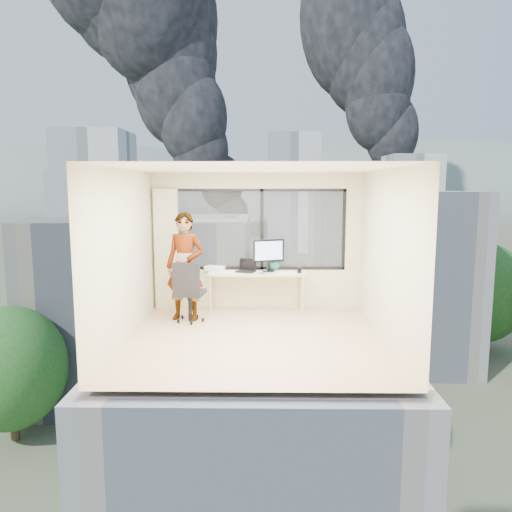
{
  "coord_description": "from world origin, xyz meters",
  "views": [
    {
      "loc": [
        0.11,
        -7.23,
        2.32
      ],
      "look_at": [
        0.0,
        1.0,
        1.15
      ],
      "focal_mm": 33.79,
      "sensor_mm": 36.0,
      "label": 1
    }
  ],
  "objects_px": {
    "chair": "(190,291)",
    "game_console": "(215,268)",
    "person": "(185,267)",
    "monitor": "(268,255)",
    "handbag": "(273,265)",
    "laptop": "(245,266)",
    "desk": "(256,292)"
  },
  "relations": [
    {
      "from": "person",
      "to": "monitor",
      "type": "distance_m",
      "value": 1.63
    },
    {
      "from": "person",
      "to": "handbag",
      "type": "distance_m",
      "value": 1.75
    },
    {
      "from": "game_console",
      "to": "handbag",
      "type": "bearing_deg",
      "value": 16.87
    },
    {
      "from": "laptop",
      "to": "person",
      "type": "bearing_deg",
      "value": -129.76
    },
    {
      "from": "person",
      "to": "game_console",
      "type": "bearing_deg",
      "value": 75.21
    },
    {
      "from": "monitor",
      "to": "handbag",
      "type": "xyz_separation_m",
      "value": [
        0.09,
        0.12,
        -0.21
      ]
    },
    {
      "from": "chair",
      "to": "game_console",
      "type": "height_order",
      "value": "chair"
    },
    {
      "from": "monitor",
      "to": "handbag",
      "type": "bearing_deg",
      "value": 32.33
    },
    {
      "from": "game_console",
      "to": "desk",
      "type": "bearing_deg",
      "value": 1.47
    },
    {
      "from": "person",
      "to": "game_console",
      "type": "height_order",
      "value": "person"
    },
    {
      "from": "handbag",
      "to": "monitor",
      "type": "bearing_deg",
      "value": -134.9
    },
    {
      "from": "chair",
      "to": "person",
      "type": "xyz_separation_m",
      "value": [
        -0.1,
        0.14,
        0.4
      ]
    },
    {
      "from": "chair",
      "to": "laptop",
      "type": "height_order",
      "value": "chair"
    },
    {
      "from": "desk",
      "to": "game_console",
      "type": "xyz_separation_m",
      "value": [
        -0.8,
        0.23,
        0.42
      ]
    },
    {
      "from": "desk",
      "to": "chair",
      "type": "bearing_deg",
      "value": -147.73
    },
    {
      "from": "chair",
      "to": "game_console",
      "type": "xyz_separation_m",
      "value": [
        0.35,
        0.95,
        0.24
      ]
    },
    {
      "from": "monitor",
      "to": "laptop",
      "type": "xyz_separation_m",
      "value": [
        -0.43,
        -0.08,
        -0.2
      ]
    },
    {
      "from": "monitor",
      "to": "desk",
      "type": "bearing_deg",
      "value": -176.66
    },
    {
      "from": "game_console",
      "to": "handbag",
      "type": "relative_size",
      "value": 1.27
    },
    {
      "from": "monitor",
      "to": "laptop",
      "type": "height_order",
      "value": "monitor"
    },
    {
      "from": "desk",
      "to": "laptop",
      "type": "bearing_deg",
      "value": 174.57
    },
    {
      "from": "chair",
      "to": "game_console",
      "type": "distance_m",
      "value": 1.04
    },
    {
      "from": "person",
      "to": "game_console",
      "type": "relative_size",
      "value": 5.63
    },
    {
      "from": "person",
      "to": "laptop",
      "type": "height_order",
      "value": "person"
    },
    {
      "from": "desk",
      "to": "chair",
      "type": "xyz_separation_m",
      "value": [
        -1.15,
        -0.73,
        0.17
      ]
    },
    {
      "from": "person",
      "to": "monitor",
      "type": "relative_size",
      "value": 3.09
    },
    {
      "from": "game_console",
      "to": "laptop",
      "type": "distance_m",
      "value": 0.63
    },
    {
      "from": "monitor",
      "to": "game_console",
      "type": "xyz_separation_m",
      "value": [
        -1.02,
        0.12,
        -0.27
      ]
    },
    {
      "from": "chair",
      "to": "person",
      "type": "distance_m",
      "value": 0.44
    },
    {
      "from": "chair",
      "to": "game_console",
      "type": "bearing_deg",
      "value": 76.13
    },
    {
      "from": "desk",
      "to": "laptop",
      "type": "distance_m",
      "value": 0.53
    },
    {
      "from": "laptop",
      "to": "monitor",
      "type": "bearing_deg",
      "value": 30.62
    }
  ]
}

